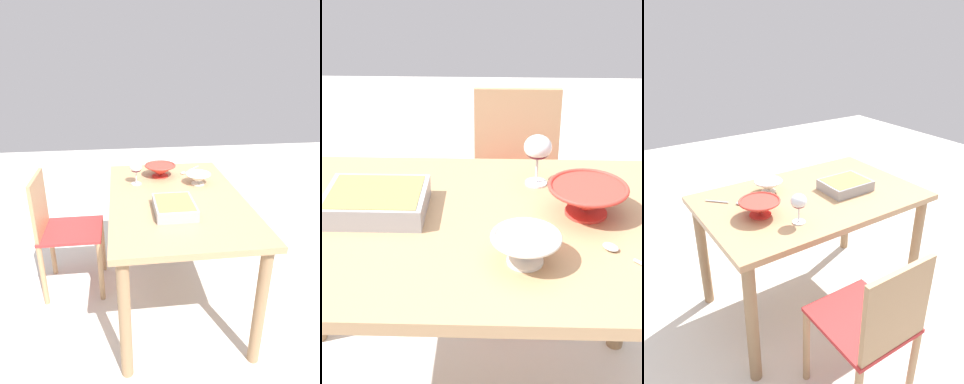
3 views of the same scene
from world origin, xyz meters
The scene contains 8 objects.
ground_plane centered at (0.00, 0.00, 0.00)m, with size 8.00×8.00×0.00m, color beige.
dining_table centered at (0.00, 0.00, 0.66)m, with size 1.30×0.83×0.77m.
chair centered at (0.20, 0.77, 0.48)m, with size 0.38×0.42×0.87m.
wine_glass centered at (0.24, 0.23, 0.89)m, with size 0.08×0.08×0.16m.
casserole_dish centered at (-0.22, 0.05, 0.81)m, with size 0.28×0.22×0.06m.
mixing_bowl centered at (0.37, 0.05, 0.82)m, with size 0.22×0.22×0.09m.
small_bowl centered at (0.19, -0.18, 0.82)m, with size 0.17×0.17×0.08m.
serving_spoon centered at (0.44, -0.16, 0.78)m, with size 0.18×0.18×0.01m.
Camera 3 is at (1.10, 1.58, 1.69)m, focal length 33.41 mm.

